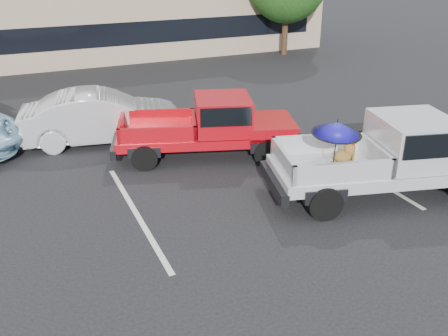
# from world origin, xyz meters

# --- Properties ---
(ground) EXTENTS (90.00, 90.00, 0.00)m
(ground) POSITION_xyz_m (0.00, 0.00, 0.00)
(ground) COLOR black
(ground) RESTS_ON ground
(stripe_left) EXTENTS (0.12, 5.00, 0.01)m
(stripe_left) POSITION_xyz_m (-3.00, 2.00, 0.00)
(stripe_left) COLOR silver
(stripe_left) RESTS_ON ground
(stripe_right) EXTENTS (0.12, 5.00, 0.01)m
(stripe_right) POSITION_xyz_m (3.00, 2.00, 0.00)
(stripe_right) COLOR silver
(stripe_right) RESTS_ON ground
(silver_pickup) EXTENTS (6.00, 3.33, 2.06)m
(silver_pickup) POSITION_xyz_m (3.01, 0.46, 1.05)
(silver_pickup) COLOR black
(silver_pickup) RESTS_ON ground
(red_pickup) EXTENTS (5.43, 3.27, 1.69)m
(red_pickup) POSITION_xyz_m (0.02, 4.39, 0.92)
(red_pickup) COLOR black
(red_pickup) RESTS_ON ground
(silver_sedan) EXTENTS (4.93, 2.45, 1.55)m
(silver_sedan) POSITION_xyz_m (-2.70, 6.80, 0.78)
(silver_sedan) COLOR silver
(silver_sedan) RESTS_ON ground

